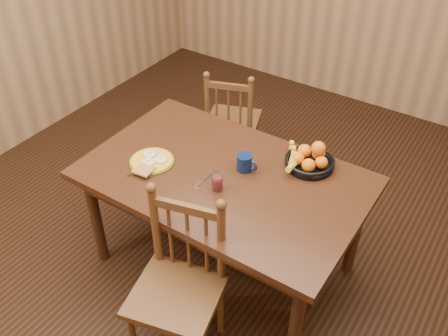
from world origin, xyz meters
The scene contains 10 objects.
room centered at (0.00, 0.00, 1.35)m, with size 4.52×5.02×2.72m.
dining_table centered at (0.00, 0.00, 0.67)m, with size 1.60×1.00×0.75m.
chair_far centered at (-0.54, 0.93, 0.42)m, with size 0.50×0.49×0.87m.
chair_near centered at (0.12, -0.61, 0.47)m, with size 0.53×0.51×0.97m.
breakfast_plate centered at (-0.42, -0.14, 0.76)m, with size 0.26×0.29×0.04m.
fork centered at (-0.06, -0.07, 0.75)m, with size 0.04×0.18×0.00m.
spoon centered at (-0.43, -0.22, 0.75)m, with size 0.06×0.15×0.01m.
coffee_mug centered at (0.07, 0.11, 0.80)m, with size 0.13×0.09×0.10m.
juice_glass centered at (0.04, -0.12, 0.79)m, with size 0.06×0.06×0.09m.
fruit_bowl centered at (0.36, 0.34, 0.80)m, with size 0.32×0.32×0.17m.
Camera 1 is at (1.22, -1.84, 2.54)m, focal length 40.00 mm.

